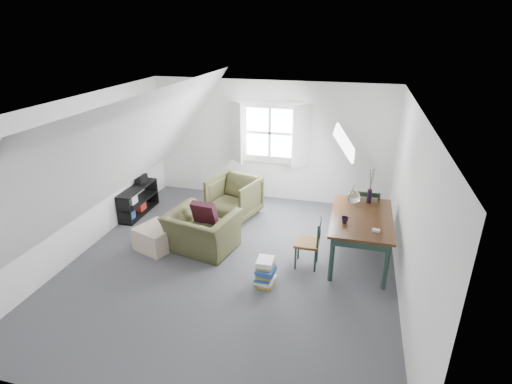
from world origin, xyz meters
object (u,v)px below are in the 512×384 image
(dining_table, at_px, (361,222))
(media_shelf, at_px, (136,202))
(dining_chair_far, at_px, (366,212))
(armchair_far, at_px, (235,215))
(magazine_stack, at_px, (265,272))
(ottoman, at_px, (157,237))
(dining_chair_near, at_px, (309,242))
(armchair_near, at_px, (203,249))

(dining_table, height_order, media_shelf, dining_table)
(dining_table, height_order, dining_chair_far, dining_chair_far)
(armchair_far, relative_size, media_shelf, 0.80)
(armchair_far, distance_m, magazine_stack, 2.35)
(ottoman, bearing_deg, dining_table, 8.06)
(dining_chair_near, height_order, media_shelf, dining_chair_near)
(dining_table, xyz_separation_m, media_shelf, (-4.31, 0.62, -0.42))
(dining_chair_near, bearing_deg, media_shelf, -107.07)
(ottoman, xyz_separation_m, magazine_stack, (2.01, -0.56, 0.01))
(armchair_near, height_order, dining_table, dining_table)
(dining_chair_far, xyz_separation_m, dining_chair_near, (-0.84, -1.19, -0.06))
(armchair_far, relative_size, ottoman, 1.49)
(dining_chair_far, xyz_separation_m, media_shelf, (-4.40, -0.19, -0.23))
(armchair_far, relative_size, magazine_stack, 2.13)
(dining_chair_far, bearing_deg, armchair_far, -10.70)
(armchair_near, xyz_separation_m, media_shelf, (-1.78, 0.96, 0.25))
(dining_table, bearing_deg, armchair_near, -169.96)
(ottoman, bearing_deg, armchair_far, 59.00)
(ottoman, bearing_deg, magazine_stack, -15.52)
(armchair_near, distance_m, media_shelf, 2.04)
(dining_table, xyz_separation_m, magazine_stack, (-1.29, -1.02, -0.46))
(armchair_far, xyz_separation_m, dining_chair_far, (2.48, -0.22, 0.48))
(dining_chair_near, distance_m, magazine_stack, 0.87)
(dining_table, bearing_deg, magazine_stack, -138.99)
(armchair_far, distance_m, dining_chair_near, 2.20)
(dining_table, bearing_deg, media_shelf, 174.25)
(dining_table, bearing_deg, armchair_far, 159.13)
(ottoman, distance_m, dining_table, 3.36)
(armchair_far, relative_size, dining_table, 0.56)
(media_shelf, bearing_deg, magazine_stack, -27.47)
(dining_chair_near, bearing_deg, armchair_near, -92.61)
(media_shelf, xyz_separation_m, magazine_stack, (3.03, -1.65, -0.05))
(dining_chair_far, distance_m, dining_chair_near, 1.45)
(ottoman, xyz_separation_m, media_shelf, (-1.02, 1.09, 0.06))
(ottoman, relative_size, dining_table, 0.38)
(armchair_near, relative_size, dining_chair_near, 1.33)
(magazine_stack, bearing_deg, armchair_near, 151.02)
(media_shelf, bearing_deg, ottoman, -45.90)
(armchair_near, bearing_deg, media_shelf, -16.52)
(armchair_far, bearing_deg, armchair_near, -78.92)
(ottoman, height_order, dining_table, dining_table)
(armchair_near, relative_size, media_shelf, 0.96)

